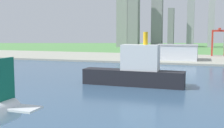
# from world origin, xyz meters

# --- Properties ---
(ground_plane) EXTENTS (2400.00, 2400.00, 0.00)m
(ground_plane) POSITION_xyz_m (0.00, 300.00, 0.00)
(ground_plane) COLOR #55904B
(water_bay) EXTENTS (840.00, 360.00, 0.15)m
(water_bay) POSITION_xyz_m (0.00, 240.00, 0.07)
(water_bay) COLOR #385675
(water_bay) RESTS_ON ground
(industrial_pier) EXTENTS (840.00, 140.00, 2.50)m
(industrial_pier) POSITION_xyz_m (0.00, 490.00, 1.25)
(industrial_pier) COLOR #A1A292
(industrial_pier) RESTS_ON ground
(cargo_ship) EXTENTS (76.42, 15.75, 40.01)m
(cargo_ship) POSITION_xyz_m (6.34, 273.38, 11.18)
(cargo_ship) COLOR black
(cargo_ship) RESTS_ON water_bay
(port_crane_red) EXTENTS (20.92, 40.90, 42.68)m
(port_crane_red) POSITION_xyz_m (76.24, 537.98, 32.48)
(port_crane_red) COLOR #B72D23
(port_crane_red) RESTS_ON industrial_pier
(warehouse_main) EXTENTS (54.68, 41.19, 20.04)m
(warehouse_main) POSITION_xyz_m (20.22, 464.96, 12.54)
(warehouse_main) COLOR silver
(warehouse_main) RESTS_ON industrial_pier
(distant_skyline) EXTENTS (387.07, 83.63, 157.16)m
(distant_skyline) POSITION_xyz_m (1.01, 812.52, 60.44)
(distant_skyline) COLOR gray
(distant_skyline) RESTS_ON ground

